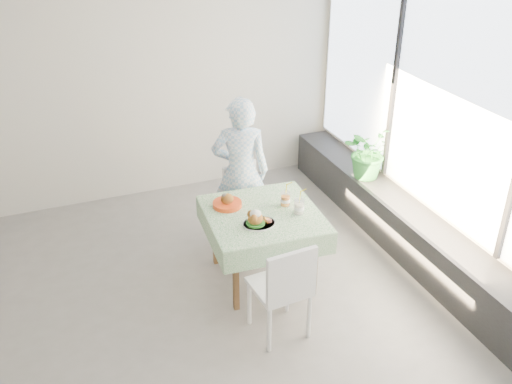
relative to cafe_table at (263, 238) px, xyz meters
name	(u,v)px	position (x,y,z in m)	size (l,w,h in m)	color
floor	(148,325)	(-1.21, -0.28, -0.46)	(6.00, 6.00, 0.00)	slate
wall_back	(90,90)	(-1.21, 2.22, 0.94)	(6.00, 0.02, 2.80)	beige
wall_right	(450,131)	(1.79, -0.28, 0.94)	(0.02, 5.00, 2.80)	beige
window_pane	(452,107)	(1.76, -0.28, 1.19)	(0.01, 4.80, 2.18)	#D1E0F9
window_ledge	(416,238)	(1.59, -0.28, -0.21)	(0.40, 4.80, 0.50)	black
cafe_table	(263,238)	(0.00, 0.00, 0.00)	(1.11, 1.11, 0.74)	brown
chair_far	(248,218)	(0.12, 0.71, -0.20)	(0.47, 0.47, 0.85)	white
chair_near	(280,305)	(-0.16, -0.77, -0.17)	(0.48, 0.48, 0.94)	white
diner	(241,172)	(0.05, 0.74, 0.36)	(0.60, 0.39, 1.63)	#8AB9DE
main_dish	(257,220)	(-0.13, -0.18, 0.33)	(0.31, 0.31, 0.16)	white
juice_cup_orange	(285,199)	(0.25, 0.06, 0.35)	(0.10, 0.10, 0.28)	white
juice_cup_lemonade	(299,207)	(0.31, -0.13, 0.35)	(0.10, 0.10, 0.28)	white
second_dish	(227,203)	(-0.27, 0.24, 0.32)	(0.28, 0.28, 0.13)	red
potted_plant	(368,151)	(1.57, 0.72, 0.35)	(0.56, 0.48, 0.62)	#26722C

